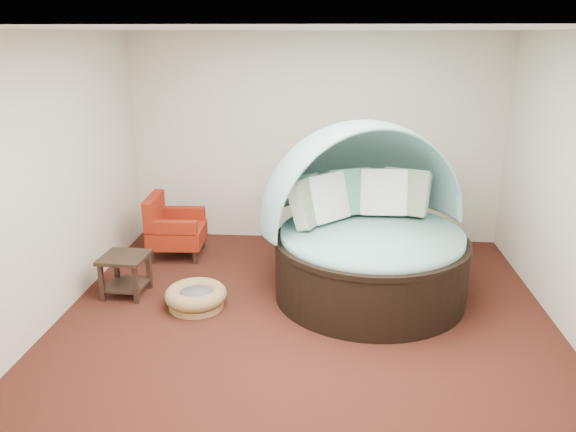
# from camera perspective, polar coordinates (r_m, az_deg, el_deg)

# --- Properties ---
(floor) EXTENTS (5.00, 5.00, 0.00)m
(floor) POSITION_cam_1_polar(r_m,az_deg,el_deg) (5.73, 1.68, -10.80)
(floor) COLOR #441A13
(floor) RESTS_ON ground
(wall_back) EXTENTS (5.00, 0.00, 5.00)m
(wall_back) POSITION_cam_1_polar(r_m,az_deg,el_deg) (7.64, 2.81, 7.75)
(wall_back) COLOR beige
(wall_back) RESTS_ON floor
(wall_front) EXTENTS (5.00, 0.00, 5.00)m
(wall_front) POSITION_cam_1_polar(r_m,az_deg,el_deg) (2.87, -0.85, -10.32)
(wall_front) COLOR beige
(wall_front) RESTS_ON floor
(wall_left) EXTENTS (0.00, 5.00, 5.00)m
(wall_left) POSITION_cam_1_polar(r_m,az_deg,el_deg) (5.87, -23.37, 3.14)
(wall_left) COLOR beige
(wall_left) RESTS_ON floor
(ceiling) EXTENTS (5.00, 5.00, 0.00)m
(ceiling) POSITION_cam_1_polar(r_m,az_deg,el_deg) (5.02, 1.98, 18.47)
(ceiling) COLOR white
(ceiling) RESTS_ON wall_back
(canopy_daybed) EXTENTS (2.76, 2.73, 1.91)m
(canopy_daybed) POSITION_cam_1_polar(r_m,az_deg,el_deg) (6.11, 8.01, -0.03)
(canopy_daybed) COLOR black
(canopy_daybed) RESTS_ON floor
(pet_basket) EXTENTS (0.84, 0.84, 0.23)m
(pet_basket) POSITION_cam_1_polar(r_m,az_deg,el_deg) (6.06, -9.33, -8.10)
(pet_basket) COLOR olive
(pet_basket) RESTS_ON floor
(red_armchair) EXTENTS (0.73, 0.73, 0.81)m
(red_armchair) POSITION_cam_1_polar(r_m,az_deg,el_deg) (7.39, -11.64, -1.22)
(red_armchair) COLOR black
(red_armchair) RESTS_ON floor
(side_table) EXTENTS (0.50, 0.50, 0.46)m
(side_table) POSITION_cam_1_polar(r_m,az_deg,el_deg) (6.43, -16.20, -5.24)
(side_table) COLOR black
(side_table) RESTS_ON floor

